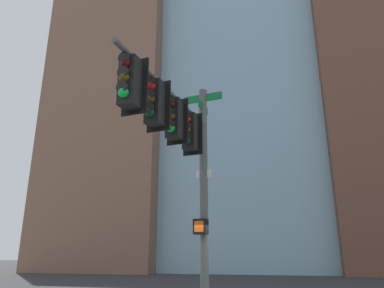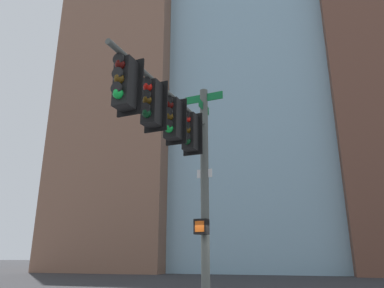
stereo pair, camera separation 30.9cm
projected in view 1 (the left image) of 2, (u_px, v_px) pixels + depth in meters
name	position (u px, v px, depth m)	size (l,w,h in m)	color
signal_pole_assembly	(181.00, 144.00, 8.79)	(5.08, 1.36, 6.55)	#4C514C
building_brick_nearside	(131.00, 124.00, 49.19)	(19.97, 14.12, 38.04)	#845B47
building_brick_midblock	(371.00, 70.00, 44.16)	(20.83, 14.46, 47.09)	brown
building_glass_tower	(254.00, 13.00, 57.69)	(29.82, 24.16, 78.26)	#8CB2C6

